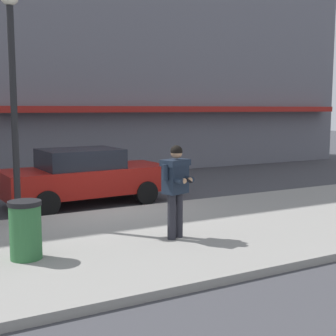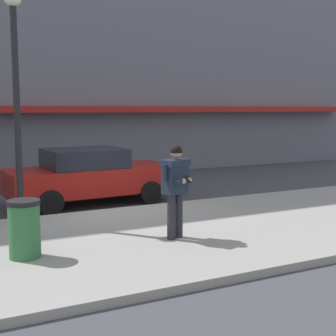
{
  "view_description": "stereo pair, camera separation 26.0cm",
  "coord_description": "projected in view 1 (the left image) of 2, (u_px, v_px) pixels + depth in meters",
  "views": [
    {
      "loc": [
        -4.11,
        -10.99,
        2.63
      ],
      "look_at": [
        0.13,
        -3.14,
        1.49
      ],
      "focal_mm": 50.0,
      "sensor_mm": 36.0,
      "label": 1
    },
    {
      "loc": [
        -3.88,
        -11.11,
        2.63
      ],
      "look_at": [
        0.13,
        -3.14,
        1.49
      ],
      "focal_mm": 50.0,
      "sensor_mm": 36.0,
      "label": 2
    }
  ],
  "objects": [
    {
      "name": "sidewalk",
      "position": [
        198.0,
        231.0,
        9.84
      ],
      "size": [
        32.0,
        5.3,
        0.14
      ],
      "primitive_type": "cube",
      "color": "gray",
      "rests_on": "ground"
    },
    {
      "name": "man_texting_on_phone",
      "position": [
        176.0,
        181.0,
        8.89
      ],
      "size": [
        0.62,
        0.64,
        1.81
      ],
      "color": "#23232B",
      "rests_on": "sidewalk"
    },
    {
      "name": "parked_sedan_mid",
      "position": [
        85.0,
        176.0,
        12.83
      ],
      "size": [
        4.6,
        2.14,
        1.54
      ],
      "color": "maroon",
      "rests_on": "ground"
    },
    {
      "name": "street_lamp_post",
      "position": [
        13.0,
        84.0,
        9.84
      ],
      "size": [
        0.36,
        0.36,
        4.88
      ],
      "color": "black",
      "rests_on": "sidewalk"
    },
    {
      "name": "trash_bin",
      "position": [
        25.0,
        230.0,
        7.74
      ],
      "size": [
        0.55,
        0.55,
        0.98
      ],
      "color": "#2D6638",
      "rests_on": "sidewalk"
    },
    {
      "name": "curb_paint_line",
      "position": [
        140.0,
        208.0,
        12.38
      ],
      "size": [
        28.0,
        0.12,
        0.01
      ],
      "primitive_type": "cube",
      "color": "silver",
      "rests_on": "ground"
    },
    {
      "name": "ground_plane",
      "position": [
        105.0,
        213.0,
        11.86
      ],
      "size": [
        80.0,
        80.0,
        0.0
      ],
      "primitive_type": "plane",
      "color": "#3D3D42"
    }
  ]
}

